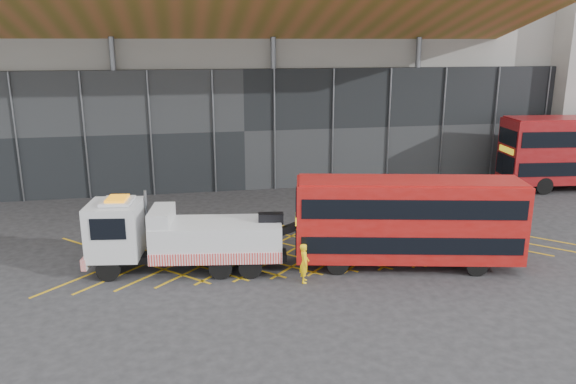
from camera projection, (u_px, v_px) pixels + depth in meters
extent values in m
plane|color=#262628|center=(233.00, 251.00, 26.85)|extent=(120.00, 120.00, 0.00)
cube|color=gold|center=(129.00, 259.00, 25.95)|extent=(7.16, 7.16, 0.01)
cube|color=gold|center=(129.00, 259.00, 25.95)|extent=(7.16, 7.16, 0.01)
cube|color=gold|center=(164.00, 256.00, 26.25)|extent=(7.16, 7.16, 0.01)
cube|color=gold|center=(164.00, 256.00, 26.25)|extent=(7.16, 7.16, 0.01)
cube|color=gold|center=(199.00, 254.00, 26.55)|extent=(7.16, 7.16, 0.01)
cube|color=gold|center=(199.00, 254.00, 26.55)|extent=(7.16, 7.16, 0.01)
cube|color=gold|center=(233.00, 251.00, 26.85)|extent=(7.16, 7.16, 0.01)
cube|color=gold|center=(233.00, 251.00, 26.85)|extent=(7.16, 7.16, 0.01)
cube|color=gold|center=(266.00, 249.00, 27.15)|extent=(7.16, 7.16, 0.01)
cube|color=gold|center=(266.00, 249.00, 27.15)|extent=(7.16, 7.16, 0.01)
cube|color=gold|center=(298.00, 247.00, 27.45)|extent=(7.16, 7.16, 0.01)
cube|color=gold|center=(298.00, 247.00, 27.45)|extent=(7.16, 7.16, 0.01)
cube|color=gold|center=(329.00, 245.00, 27.74)|extent=(7.16, 7.16, 0.01)
cube|color=gold|center=(329.00, 245.00, 27.74)|extent=(7.16, 7.16, 0.01)
cube|color=gold|center=(360.00, 242.00, 28.04)|extent=(7.16, 7.16, 0.01)
cube|color=gold|center=(360.00, 242.00, 28.04)|extent=(7.16, 7.16, 0.01)
cube|color=gold|center=(391.00, 240.00, 28.34)|extent=(7.16, 7.16, 0.01)
cube|color=gold|center=(391.00, 240.00, 28.34)|extent=(7.16, 7.16, 0.01)
cube|color=gold|center=(420.00, 238.00, 28.64)|extent=(7.16, 7.16, 0.01)
cube|color=gold|center=(420.00, 238.00, 28.64)|extent=(7.16, 7.16, 0.01)
cube|color=gold|center=(449.00, 236.00, 28.94)|extent=(7.16, 7.16, 0.01)
cube|color=gold|center=(449.00, 236.00, 28.94)|extent=(7.16, 7.16, 0.01)
cube|color=gold|center=(478.00, 234.00, 29.24)|extent=(7.16, 7.16, 0.01)
cube|color=gold|center=(478.00, 234.00, 29.24)|extent=(7.16, 7.16, 0.01)
cube|color=gold|center=(506.00, 232.00, 29.53)|extent=(7.16, 7.16, 0.01)
cube|color=gold|center=(506.00, 232.00, 29.53)|extent=(7.16, 7.16, 0.01)
cube|color=gray|center=(231.00, 51.00, 42.88)|extent=(55.00, 14.00, 18.00)
cube|color=black|center=(244.00, 130.00, 37.27)|extent=(55.00, 0.80, 8.00)
cube|color=olive|center=(213.00, 9.00, 31.44)|extent=(40.00, 11.93, 4.07)
cylinder|color=#595B60|center=(117.00, 119.00, 35.32)|extent=(0.36, 0.36, 10.00)
cylinder|color=#595B60|center=(274.00, 115.00, 37.19)|extent=(0.36, 0.36, 10.00)
cylinder|color=#595B60|center=(415.00, 111.00, 39.05)|extent=(0.36, 0.36, 10.00)
cube|color=black|center=(189.00, 257.00, 24.50)|extent=(8.59, 2.13, 0.32)
cube|color=silver|center=(115.00, 230.00, 24.01)|extent=(2.46, 2.54, 2.34)
cube|color=black|center=(89.00, 221.00, 23.86)|extent=(0.33, 1.97, 0.99)
cube|color=red|center=(91.00, 256.00, 24.27)|extent=(0.56, 2.35, 0.50)
cube|color=orange|center=(117.00, 199.00, 23.66)|extent=(0.96, 1.19, 0.11)
cube|color=silver|center=(217.00, 238.00, 24.34)|extent=(5.85, 3.04, 1.44)
cube|color=red|center=(215.00, 259.00, 23.36)|extent=(5.53, 0.86, 0.50)
cube|color=silver|center=(161.00, 216.00, 23.96)|extent=(1.20, 2.27, 0.63)
cube|color=black|center=(271.00, 218.00, 24.22)|extent=(1.13, 0.60, 0.45)
cube|color=black|center=(292.00, 228.00, 24.38)|extent=(1.99, 0.60, 0.97)
cylinder|color=black|center=(108.00, 270.00, 23.47)|extent=(1.03, 0.46, 0.99)
cylinder|color=black|center=(119.00, 253.00, 25.29)|extent=(1.03, 0.46, 0.99)
cylinder|color=black|center=(250.00, 267.00, 23.75)|extent=(1.03, 0.46, 0.99)
cylinder|color=black|center=(251.00, 251.00, 25.57)|extent=(1.03, 0.46, 0.99)
cylinder|color=#595B60|center=(146.00, 212.00, 24.81)|extent=(0.13, 0.13, 1.98)
cube|color=#9E0F0C|center=(408.00, 220.00, 24.55)|extent=(10.03, 4.31, 3.45)
cube|color=black|center=(407.00, 237.00, 24.76)|extent=(9.66, 4.28, 0.76)
cube|color=black|center=(409.00, 202.00, 24.34)|extent=(9.66, 4.28, 0.84)
cube|color=black|center=(296.00, 235.00, 24.85)|extent=(0.49, 1.96, 1.15)
cube|color=black|center=(296.00, 202.00, 24.45)|extent=(0.49, 1.96, 0.84)
cube|color=yellow|center=(296.00, 217.00, 24.63)|extent=(0.40, 1.56, 0.31)
cube|color=#9E0F0C|center=(411.00, 181.00, 24.09)|extent=(9.80, 4.09, 0.11)
cylinder|color=black|center=(338.00, 264.00, 24.11)|extent=(0.96, 0.46, 0.92)
cylinder|color=black|center=(335.00, 248.00, 26.01)|extent=(0.96, 0.46, 0.92)
cylinder|color=black|center=(477.00, 265.00, 23.99)|extent=(0.96, 0.46, 0.92)
cylinder|color=black|center=(464.00, 249.00, 25.88)|extent=(0.96, 0.46, 0.92)
cube|color=black|center=(505.00, 165.00, 37.46)|extent=(0.32, 2.43, 1.41)
cube|color=black|center=(508.00, 137.00, 36.96)|extent=(0.32, 2.43, 1.03)
cube|color=yellow|center=(506.00, 150.00, 37.19)|extent=(0.27, 1.93, 0.38)
cylinder|color=black|center=(544.00, 186.00, 36.75)|extent=(1.16, 0.45, 1.13)
cylinder|color=black|center=(525.00, 177.00, 39.13)|extent=(1.16, 0.45, 1.13)
imported|color=yellow|center=(304.00, 263.00, 23.25)|extent=(0.51, 0.68, 1.68)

